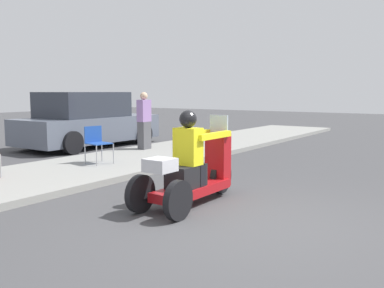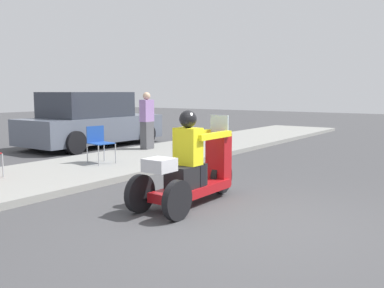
% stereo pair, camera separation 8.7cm
% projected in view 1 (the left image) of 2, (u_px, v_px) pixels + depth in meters
% --- Properties ---
extents(ground_plane, '(60.00, 60.00, 0.00)m').
position_uv_depth(ground_plane, '(251.00, 225.00, 5.49)').
color(ground_plane, '#424244').
extents(sidewalk_strip, '(28.00, 2.80, 0.12)m').
position_uv_depth(sidewalk_strip, '(32.00, 179.00, 8.08)').
color(sidewalk_strip, gray).
rests_on(sidewalk_strip, ground).
extents(motorcycle_trike, '(2.20, 0.76, 1.43)m').
position_uv_depth(motorcycle_trike, '(192.00, 171.00, 6.47)').
color(motorcycle_trike, black).
rests_on(motorcycle_trike, ground).
extents(spectator_far_back, '(0.38, 0.24, 1.57)m').
position_uv_depth(spectator_far_back, '(144.00, 122.00, 11.75)').
color(spectator_far_back, '#515156').
rests_on(spectator_far_back, sidewalk_strip).
extents(folding_chair_curbside, '(0.53, 0.53, 0.82)m').
position_uv_depth(folding_chair_curbside, '(96.00, 141.00, 9.44)').
color(folding_chair_curbside, '#A5A8AD').
rests_on(folding_chair_curbside, sidewalk_strip).
extents(parked_car_lot_center, '(4.53, 2.10, 1.69)m').
position_uv_depth(parked_car_lot_center, '(87.00, 121.00, 13.21)').
color(parked_car_lot_center, slate).
rests_on(parked_car_lot_center, ground).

